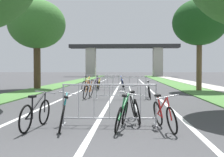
% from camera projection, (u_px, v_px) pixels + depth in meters
% --- Properties ---
extents(grass_verge_left, '(2.06, 66.95, 0.05)m').
position_uv_depth(grass_verge_left, '(70.00, 83.00, 30.81)').
color(grass_verge_left, '#477A38').
rests_on(grass_verge_left, ground).
extents(grass_verge_right, '(2.06, 66.95, 0.05)m').
position_uv_depth(grass_verge_right, '(171.00, 83.00, 30.22)').
color(grass_verge_right, '#477A38').
rests_on(grass_verge_right, ground).
extents(sidewalk_path_right, '(1.83, 66.95, 0.08)m').
position_uv_depth(sidewalk_path_right, '(190.00, 83.00, 30.12)').
color(sidewalk_path_right, '#ADA89E').
rests_on(sidewalk_path_right, ground).
extents(lane_stripe_center, '(0.14, 38.73, 0.01)m').
position_uv_depth(lane_stripe_center, '(118.00, 88.00, 22.51)').
color(lane_stripe_center, silver).
rests_on(lane_stripe_center, ground).
extents(lane_stripe_right_lane, '(0.14, 38.73, 0.01)m').
position_uv_depth(lane_stripe_right_lane, '(148.00, 88.00, 22.38)').
color(lane_stripe_right_lane, silver).
rests_on(lane_stripe_right_lane, ground).
extents(lane_stripe_left_lane, '(0.14, 38.73, 0.01)m').
position_uv_depth(lane_stripe_left_lane, '(87.00, 88.00, 22.64)').
color(lane_stripe_left_lane, silver).
rests_on(lane_stripe_left_lane, ground).
extents(overpass_bridge, '(21.89, 2.87, 6.41)m').
position_uv_depth(overpass_bridge, '(124.00, 55.00, 58.27)').
color(overpass_bridge, '#2D2D30').
rests_on(overpass_bridge, ground).
extents(tree_left_maple_mid, '(4.13, 4.13, 6.45)m').
position_uv_depth(tree_left_maple_mid, '(37.00, 25.00, 20.99)').
color(tree_left_maple_mid, '#4C3823').
rests_on(tree_left_maple_mid, ground).
extents(tree_right_pine_far, '(3.55, 3.55, 6.02)m').
position_uv_depth(tree_right_pine_far, '(199.00, 23.00, 19.11)').
color(tree_right_pine_far, brown).
rests_on(tree_right_pine_far, ground).
extents(crowd_barrier_nearest, '(2.42, 0.48, 1.05)m').
position_uv_depth(crowd_barrier_nearest, '(109.00, 105.00, 7.37)').
color(crowd_barrier_nearest, '#ADADB2').
rests_on(crowd_barrier_nearest, ground).
extents(crowd_barrier_second, '(2.42, 0.51, 1.05)m').
position_uv_depth(crowd_barrier_second, '(121.00, 88.00, 13.80)').
color(crowd_barrier_second, '#ADADB2').
rests_on(crowd_barrier_second, ground).
extents(crowd_barrier_third, '(2.43, 0.52, 1.05)m').
position_uv_depth(crowd_barrier_third, '(102.00, 82.00, 20.33)').
color(crowd_barrier_third, '#ADADB2').
rests_on(crowd_barrier_third, ground).
extents(bicycle_orange_0, '(0.65, 1.73, 0.98)m').
position_uv_depth(bicycle_orange_0, '(86.00, 85.00, 19.79)').
color(bicycle_orange_0, black).
rests_on(bicycle_orange_0, ground).
extents(bicycle_teal_1, '(0.49, 1.68, 0.87)m').
position_uv_depth(bicycle_teal_1, '(63.00, 114.00, 6.98)').
color(bicycle_teal_1, black).
rests_on(bicycle_teal_1, ground).
extents(bicycle_yellow_2, '(0.52, 1.67, 0.87)m').
position_uv_depth(bicycle_yellow_2, '(98.00, 85.00, 19.90)').
color(bicycle_yellow_2, black).
rests_on(bicycle_yellow_2, ground).
extents(bicycle_blue_3, '(0.55, 1.72, 1.00)m').
position_uv_depth(bicycle_blue_3, '(123.00, 84.00, 20.83)').
color(bicycle_blue_3, black).
rests_on(bicycle_blue_3, ground).
extents(bicycle_purple_4, '(0.71, 1.66, 0.97)m').
position_uv_depth(bicycle_purple_4, '(96.00, 84.00, 20.88)').
color(bicycle_purple_4, black).
rests_on(bicycle_purple_4, ground).
extents(bicycle_white_5, '(0.53, 1.67, 0.97)m').
position_uv_depth(bicycle_white_5, '(135.00, 108.00, 7.88)').
color(bicycle_white_5, black).
rests_on(bicycle_white_5, ground).
extents(bicycle_red_6, '(0.51, 1.62, 0.88)m').
position_uv_depth(bicycle_red_6, '(164.00, 115.00, 6.79)').
color(bicycle_red_6, black).
rests_on(bicycle_red_6, ground).
extents(bicycle_green_7, '(0.57, 1.68, 0.86)m').
position_uv_depth(bicycle_green_7, '(122.00, 114.00, 6.92)').
color(bicycle_green_7, black).
rests_on(bicycle_green_7, ground).
extents(bicycle_silver_8, '(0.47, 1.62, 0.90)m').
position_uv_depth(bicycle_silver_8, '(149.00, 91.00, 14.29)').
color(bicycle_silver_8, black).
rests_on(bicycle_silver_8, ground).
extents(bicycle_black_9, '(0.54, 1.72, 0.88)m').
position_uv_depth(bicycle_black_9, '(36.00, 114.00, 6.91)').
color(bicycle_black_9, black).
rests_on(bicycle_black_9, ground).
extents(bicycle_orange_10, '(0.52, 1.77, 0.98)m').
position_uv_depth(bicycle_orange_10, '(89.00, 91.00, 14.32)').
color(bicycle_orange_10, black).
rests_on(bicycle_orange_10, ground).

